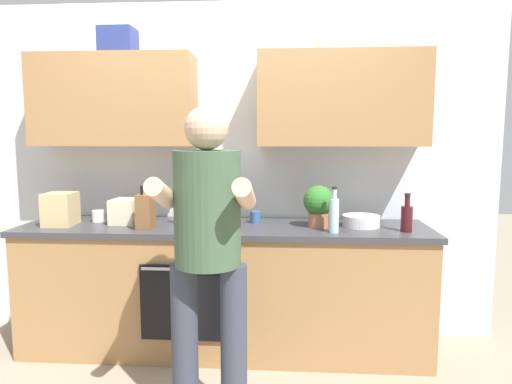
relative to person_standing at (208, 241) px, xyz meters
name	(u,v)px	position (x,y,z in m)	size (l,w,h in m)	color
ground_plane	(225,348)	(-0.04, 0.85, -0.99)	(12.00, 12.00, 0.00)	gray
back_wall_unit	(228,140)	(-0.04, 1.13, 0.51)	(4.00, 0.38, 2.50)	silver
counter	(224,288)	(-0.04, 0.85, -0.54)	(2.84, 0.67, 0.90)	#A37547
person_standing	(208,241)	(0.00, 0.00, 0.00)	(0.49, 0.45, 1.67)	#383D4C
bottle_soy	(194,207)	(-0.29, 1.05, 0.01)	(0.08, 0.08, 0.25)	black
bottle_soda	(232,201)	(0.00, 1.00, 0.07)	(0.07, 0.07, 0.36)	#198C33
bottle_oil	(183,206)	(-0.32, 0.84, 0.05)	(0.05, 0.05, 0.30)	olive
bottle_water	(334,214)	(0.71, 0.67, 0.03)	(0.06, 0.06, 0.30)	silver
bottle_wine	(407,217)	(1.18, 0.73, 0.01)	(0.07, 0.07, 0.25)	#471419
cup_tea	(255,217)	(0.18, 0.97, -0.04)	(0.07, 0.07, 0.09)	#33598C
cup_coffee	(98,216)	(-0.97, 0.93, -0.05)	(0.08, 0.08, 0.08)	white
mixing_bowl	(361,221)	(0.91, 0.89, -0.05)	(0.26, 0.26, 0.08)	silver
knife_block	(145,211)	(-0.55, 0.71, 0.03)	(0.10, 0.14, 0.29)	brown
potted_herb	(319,204)	(0.62, 0.84, 0.07)	(0.21, 0.21, 0.29)	#9E6647
grocery_bag_rice	(126,211)	(-0.75, 0.89, 0.00)	(0.18, 0.21, 0.18)	beige
grocery_bag_crisps	(220,214)	(-0.05, 0.78, 0.01)	(0.17, 0.19, 0.19)	red
grocery_bag_bread	(60,209)	(-1.17, 0.79, 0.03)	(0.20, 0.21, 0.23)	tan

